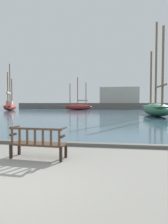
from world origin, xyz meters
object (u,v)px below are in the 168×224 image
at_px(park_bench, 38,142).
at_px(sailboat_mid_starboard, 156,108).
at_px(sailboat_nearest_port, 78,107).
at_px(sailboat_nearest_starboard, 10,106).

bearing_deg(park_bench, sailboat_mid_starboard, 70.29).
height_order(park_bench, sailboat_mid_starboard, sailboat_mid_starboard).
distance_m(park_bench, sailboat_nearest_port, 37.92).
bearing_deg(sailboat_nearest_starboard, sailboat_mid_starboard, -27.05).
height_order(sailboat_nearest_port, sailboat_nearest_starboard, sailboat_nearest_starboard).
relative_size(park_bench, sailboat_mid_starboard, 0.14).
bearing_deg(sailboat_mid_starboard, sailboat_nearest_starboard, 152.95).
bearing_deg(sailboat_nearest_port, sailboat_nearest_starboard, -163.52).
bearing_deg(park_bench, sailboat_nearest_starboard, 120.47).
relative_size(park_bench, sailboat_nearest_starboard, 0.17).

